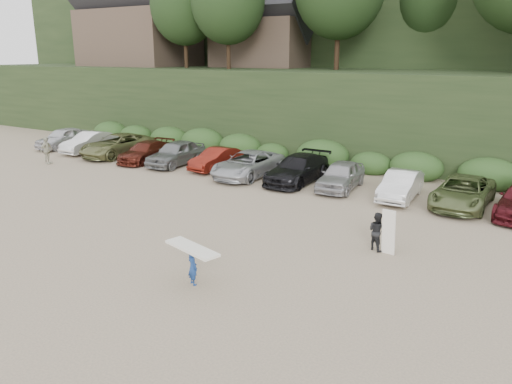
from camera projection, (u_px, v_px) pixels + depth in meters
The scene contains 6 objects.
ground at pixel (218, 241), 19.94m from camera, with size 120.00×120.00×0.00m, color tan.
hillside_backdrop at pixel (438, 8), 46.55m from camera, with size 90.00×41.50×28.00m.
parked_cars at pixel (272, 166), 29.47m from camera, with size 40.21×6.04×1.64m.
distant_walker at pixel (47, 150), 33.42m from camera, with size 1.07×0.45×1.83m, color #ADAA92.
child_surfer at pixel (192, 259), 15.98m from camera, with size 2.25×1.16×1.30m.
adult_surfer at pixel (378, 231), 18.81m from camera, with size 1.21×0.81×1.76m.
Camera 1 is at (11.02, -15.14, 7.28)m, focal length 35.00 mm.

